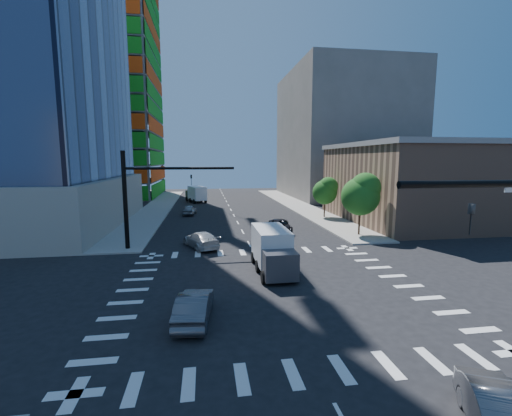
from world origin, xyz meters
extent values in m
plane|color=black|center=(0.00, 0.00, 0.00)|extent=(160.00, 160.00, 0.00)
cube|color=silver|center=(0.00, 0.00, 0.01)|extent=(20.00, 20.00, 0.01)
cube|color=gray|center=(12.50, 40.00, 0.07)|extent=(5.00, 60.00, 0.15)
cube|color=gray|center=(-12.50, 40.00, 0.07)|extent=(5.00, 60.00, 0.15)
cube|color=#1C991B|center=(-14.90, 62.00, 24.50)|extent=(0.12, 24.00, 49.00)
cube|color=#EF480E|center=(-27.50, 49.40, 24.50)|extent=(24.00, 0.12, 49.00)
cube|color=#976F57|center=(25.00, 22.00, 5.00)|extent=(20.00, 22.00, 10.00)
cube|color=slate|center=(25.00, 22.00, 10.30)|extent=(20.50, 22.50, 0.60)
cube|color=#5E5955|center=(27.00, 55.00, 14.00)|extent=(24.00, 30.00, 28.00)
imported|color=black|center=(4.00, -11.50, 6.45)|extent=(0.16, 0.20, 1.00)
cylinder|color=black|center=(-11.50, 11.50, 4.65)|extent=(0.40, 0.40, 9.00)
cylinder|color=black|center=(-6.50, 11.50, 7.55)|extent=(10.00, 0.24, 0.24)
imported|color=black|center=(-5.50, 11.50, 6.45)|extent=(0.16, 0.20, 1.00)
cylinder|color=#382316|center=(12.50, 14.00, 1.29)|extent=(0.20, 0.20, 2.27)
sphere|color=#164B14|center=(12.50, 14.00, 4.38)|extent=(4.16, 4.16, 4.16)
sphere|color=#2C7125|center=(12.90, 13.70, 5.35)|extent=(3.25, 3.25, 3.25)
cylinder|color=#382316|center=(12.80, 26.00, 1.11)|extent=(0.20, 0.20, 1.92)
sphere|color=#164B14|center=(12.80, 26.00, 3.72)|extent=(3.52, 3.52, 3.52)
sphere|color=#2C7125|center=(13.20, 25.70, 4.55)|extent=(2.75, 2.75, 2.75)
imported|color=black|center=(4.31, 17.20, 0.72)|extent=(2.88, 5.39, 1.44)
imported|color=#B7B7B7|center=(-4.72, 11.32, 0.76)|extent=(3.97, 5.68, 1.53)
imported|color=#93969A|center=(-6.66, 31.82, 0.74)|extent=(2.29, 4.55, 1.49)
imported|color=#504F54|center=(-4.92, -3.86, 0.76)|extent=(2.11, 4.78, 1.53)
cube|color=silver|center=(0.68, 3.19, 1.87)|extent=(2.37, 4.93, 2.56)
cube|color=#3B3C42|center=(0.68, 3.19, 1.23)|extent=(2.27, 1.78, 1.87)
cube|color=white|center=(-6.15, 47.99, 1.87)|extent=(3.91, 5.44, 2.56)
cube|color=#3B3C42|center=(-6.15, 47.99, 1.23)|extent=(2.74, 2.44, 1.87)
camera|label=1|loc=(-4.24, -20.99, 8.28)|focal=24.00mm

